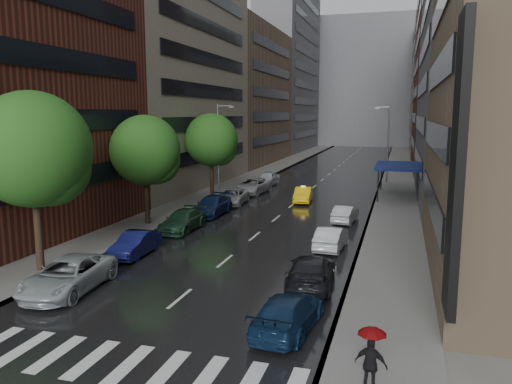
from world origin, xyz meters
TOP-DOWN VIEW (x-y plane):
  - ground at (0.00, 0.00)m, footprint 220.00×220.00m
  - road at (0.00, 50.00)m, footprint 14.00×140.00m
  - sidewalk_left at (-9.00, 50.00)m, footprint 4.00×140.00m
  - sidewalk_right at (9.00, 50.00)m, footprint 4.00×140.00m
  - crosswalk at (0.20, -2.00)m, footprint 13.15×2.80m
  - buildings_left at (-15.00, 58.79)m, footprint 8.00×108.00m
  - buildings_right at (15.00, 56.70)m, footprint 8.05×109.10m
  - building_far at (0.00, 118.00)m, footprint 40.00×14.00m
  - tree_near at (-8.60, 5.42)m, footprint 5.91×5.91m
  - tree_mid at (-8.60, 16.99)m, footprint 5.13×5.13m
  - tree_far at (-8.60, 30.20)m, footprint 5.20×5.20m
  - taxi at (0.66, 29.85)m, footprint 1.88×4.39m
  - parked_cars_left at (-5.40, 21.95)m, footprint 3.17×41.63m
  - parked_cars_right at (5.40, 9.54)m, footprint 2.54×24.61m
  - ped_red_umbrella at (8.72, -1.59)m, footprint 1.05×0.82m
  - street_lamp_left at (-7.72, 30.00)m, footprint 1.74×0.22m
  - street_lamp_right at (7.72, 45.00)m, footprint 1.74×0.22m
  - awning at (8.98, 35.00)m, footprint 4.00×8.00m

SIDE VIEW (x-z plane):
  - ground at x=0.00m, z-range 0.00..0.00m
  - road at x=0.00m, z-range 0.00..0.01m
  - crosswalk at x=0.20m, z-range 0.01..0.02m
  - sidewalk_left at x=-9.00m, z-range 0.00..0.15m
  - sidewalk_right at x=9.00m, z-range 0.00..0.15m
  - taxi at x=0.66m, z-range 0.00..1.41m
  - parked_cars_right at x=5.40m, z-range -0.04..1.48m
  - parked_cars_left at x=-5.40m, z-range -0.04..1.57m
  - ped_red_umbrella at x=8.72m, z-range 0.32..2.33m
  - awning at x=8.98m, z-range 1.57..4.70m
  - street_lamp_left at x=-7.72m, z-range 0.39..9.39m
  - street_lamp_right at x=7.72m, z-range 0.39..9.39m
  - tree_mid at x=-8.60m, z-range 1.50..9.68m
  - tree_far at x=-8.60m, z-range 1.53..9.81m
  - tree_near at x=-8.60m, z-range 1.74..11.15m
  - buildings_right at x=15.00m, z-range -2.97..33.03m
  - buildings_left at x=-15.00m, z-range -3.01..34.99m
  - building_far at x=0.00m, z-range 0.00..32.00m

